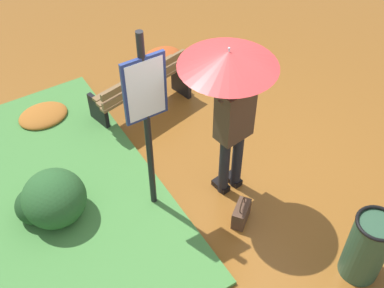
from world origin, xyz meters
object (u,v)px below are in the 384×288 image
(handbag, at_px, (241,213))
(trash_bin, at_px, (367,247))
(person_with_umbrella, at_px, (231,88))
(park_bench, at_px, (142,87))
(info_sign_post, at_px, (146,110))

(handbag, xyz_separation_m, trash_bin, (-0.66, 1.15, 0.29))
(person_with_umbrella, distance_m, park_bench, 2.14)
(park_bench, distance_m, trash_bin, 3.49)
(person_with_umbrella, bearing_deg, handbag, 79.25)
(person_with_umbrella, height_order, park_bench, person_with_umbrella)
(trash_bin, bearing_deg, park_bench, -78.39)
(info_sign_post, xyz_separation_m, trash_bin, (-1.37, 1.87, -1.03))
(park_bench, height_order, trash_bin, trash_bin)
(park_bench, bearing_deg, trash_bin, 101.61)
(person_with_umbrella, xyz_separation_m, handbag, (0.09, 0.46, -1.42))
(person_with_umbrella, distance_m, handbag, 1.50)
(handbag, relative_size, trash_bin, 0.44)
(info_sign_post, height_order, trash_bin, info_sign_post)
(park_bench, bearing_deg, person_with_umbrella, 94.04)
(handbag, bearing_deg, person_with_umbrella, -100.75)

